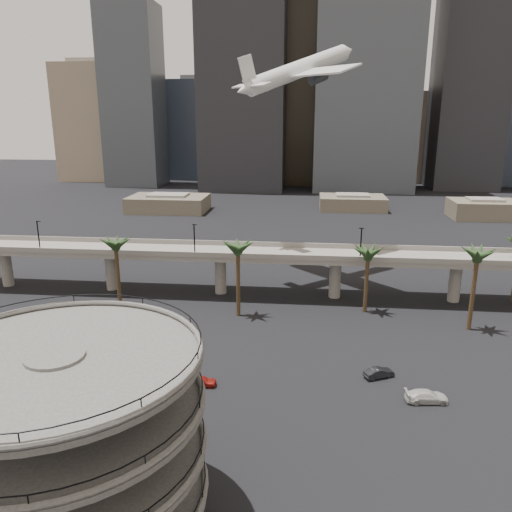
# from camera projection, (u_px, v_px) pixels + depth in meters

# --- Properties ---
(ground) EXTENTS (700.00, 700.00, 0.00)m
(ground) POSITION_uv_depth(u_px,v_px,m) (238.00, 509.00, 43.91)
(ground) COLOR black
(ground) RESTS_ON ground
(parking_ramp) EXTENTS (22.20, 22.20, 17.35)m
(parking_ramp) POSITION_uv_depth(u_px,v_px,m) (64.00, 430.00, 38.72)
(parking_ramp) COLOR #4B4846
(parking_ramp) RESTS_ON ground
(overpass) EXTENTS (130.00, 9.30, 14.70)m
(overpass) POSITION_uv_depth(u_px,v_px,m) (277.00, 258.00, 94.61)
(overpass) COLOR slate
(overpass) RESTS_ON ground
(palm_trees) EXTENTS (76.40, 18.40, 14.00)m
(palm_trees) POSITION_uv_depth(u_px,v_px,m) (343.00, 251.00, 84.90)
(palm_trees) COLOR #48371F
(palm_trees) RESTS_ON ground
(low_buildings) EXTENTS (135.00, 27.50, 6.80)m
(low_buildings) POSITION_uv_depth(u_px,v_px,m) (311.00, 205.00, 178.75)
(low_buildings) COLOR brown
(low_buildings) RESTS_ON ground
(skyline) EXTENTS (269.00, 86.00, 132.65)m
(skyline) POSITION_uv_depth(u_px,v_px,m) (331.00, 83.00, 237.24)
(skyline) COLOR #84715B
(skyline) RESTS_ON ground
(airborne_jet) EXTENTS (25.05, 24.84, 12.59)m
(airborne_jet) POSITION_uv_depth(u_px,v_px,m) (299.00, 70.00, 97.74)
(airborne_jet) COLOR silver
(airborne_jet) RESTS_ON ground
(car_a) EXTENTS (4.05, 1.79, 1.36)m
(car_a) POSITION_uv_depth(u_px,v_px,m) (201.00, 381.00, 63.79)
(car_a) COLOR #A41F17
(car_a) RESTS_ON ground
(car_b) EXTENTS (4.30, 3.02, 1.34)m
(car_b) POSITION_uv_depth(u_px,v_px,m) (379.00, 373.00, 65.86)
(car_b) COLOR black
(car_b) RESTS_ON ground
(car_c) EXTENTS (5.32, 2.62, 1.49)m
(car_c) POSITION_uv_depth(u_px,v_px,m) (427.00, 396.00, 60.18)
(car_c) COLOR silver
(car_c) RESTS_ON ground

